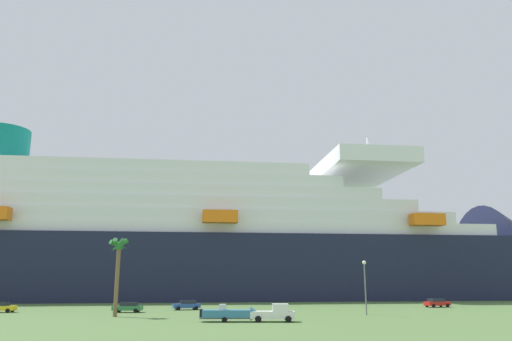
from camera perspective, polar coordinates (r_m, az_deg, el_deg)
ground_plane at (r=104.02m, az=-4.57°, el=-15.46°), size 600.00×600.00×0.00m
cruise_ship at (r=130.82m, az=-14.36°, el=-8.51°), size 256.47×50.39×53.49m
pickup_truck at (r=63.73m, az=2.17°, el=-16.48°), size 5.86×3.01×2.20m
small_boat_on_trailer at (r=63.75m, az=-2.75°, el=-16.55°), size 8.65×3.06×2.15m
palm_tree at (r=74.22m, az=-15.93°, el=-9.59°), size 3.00×2.67×11.10m
street_lamp at (r=75.95m, az=12.74°, el=-12.42°), size 0.56×0.56×7.94m
parked_car_green_wagon at (r=82.62m, az=-14.88°, el=-15.31°), size 4.86×2.67×1.58m
parked_car_blue_suv at (r=87.13m, az=-8.17°, el=-15.42°), size 4.83×2.63×1.58m
parked_car_red_hatchback at (r=99.55m, az=20.56°, el=-14.39°), size 5.01×2.68×1.58m
parked_car_yellow_taxi at (r=89.73m, az=-27.94°, el=-14.06°), size 4.66×2.35×1.58m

